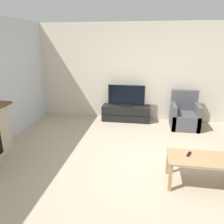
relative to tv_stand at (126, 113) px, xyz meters
The scene contains 7 objects.
ground_plane 2.51m from the tv_stand, 74.31° to the right, with size 24.00×24.00×0.00m, color tan.
wall_back 1.35m from the tv_stand, 22.94° to the left, with size 12.00×0.06×2.70m.
tv_stand is the anchor object (origin of this frame).
tv 0.50m from the tv_stand, 90.00° to the right, with size 1.03×0.18×0.60m.
armchair 1.60m from the tv_stand, ahead, with size 0.70×0.76×0.95m.
coffee_table 3.16m from the tv_stand, 62.58° to the right, with size 1.04×0.54×0.47m.
remote 3.01m from the tv_stand, 65.08° to the right, with size 0.10×0.15×0.02m.
Camera 1 is at (-0.12, -3.55, 2.17)m, focal length 35.00 mm.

